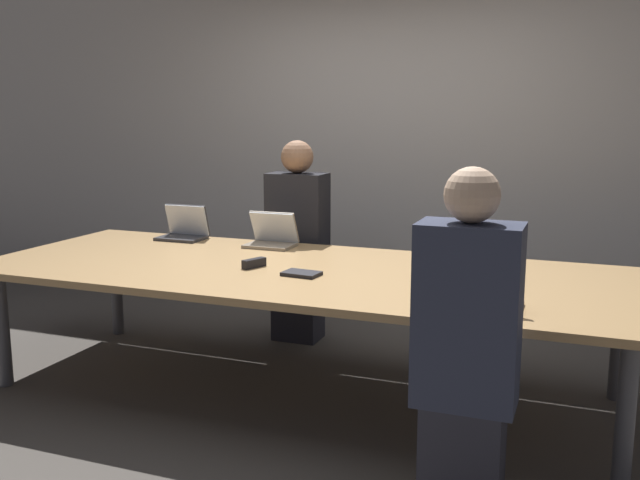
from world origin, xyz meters
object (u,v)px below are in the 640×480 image
object	(u,v)px
laptop_far_left	(184,229)
person_near_right	(466,349)
laptop_far_midleft	(272,236)
person_far_midleft	(298,244)
stapler	(254,263)
laptop_near_right	(481,295)

from	to	relation	value
laptop_far_left	person_near_right	distance (m)	2.65
laptop_far_midleft	person_far_midleft	distance (m)	0.37
person_near_right	person_far_midleft	bearing A→B (deg)	-50.66
laptop_far_left	stapler	distance (m)	1.08
laptop_far_left	laptop_far_midleft	bearing A→B (deg)	-3.04
laptop_far_midleft	person_far_midleft	xyz separation A→B (m)	(0.03, 0.35, -0.11)
laptop_near_right	laptop_far_left	bearing A→B (deg)	-25.97
stapler	person_near_right	bearing A→B (deg)	-9.99
laptop_far_midleft	person_far_midleft	bearing A→B (deg)	84.56
stapler	laptop_far_left	bearing A→B (deg)	164.30
laptop_near_right	person_far_midleft	bearing A→B (deg)	-43.23
laptop_far_left	laptop_near_right	distance (m)	2.43
laptop_far_midleft	person_far_midleft	world-z (taller)	person_far_midleft
person_far_midleft	laptop_far_left	distance (m)	0.79
laptop_far_midleft	stapler	bearing A→B (deg)	-74.27
laptop_far_left	laptop_near_right	size ratio (longest dim) A/B	0.87
stapler	person_far_midleft	bearing A→B (deg)	120.10
person_far_midleft	laptop_far_left	bearing A→B (deg)	-156.32
person_far_midleft	laptop_far_left	size ratio (longest dim) A/B	4.45
laptop_near_right	laptop_far_midleft	bearing A→B (deg)	-34.41
laptop_far_midleft	laptop_far_left	xyz separation A→B (m)	(-0.68, 0.04, 0.00)
person_far_midleft	laptop_far_midleft	bearing A→B (deg)	-95.44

